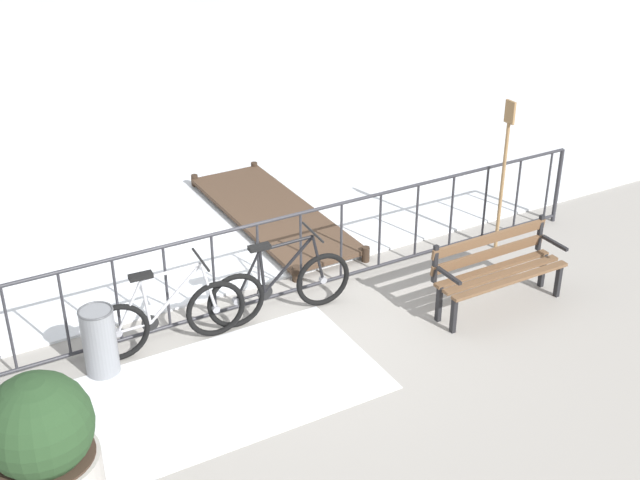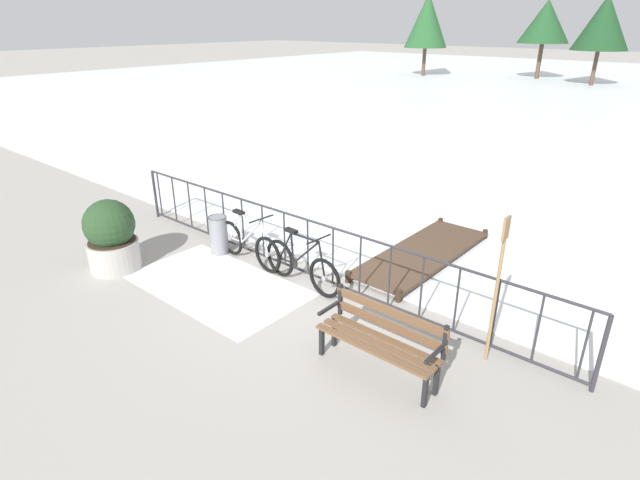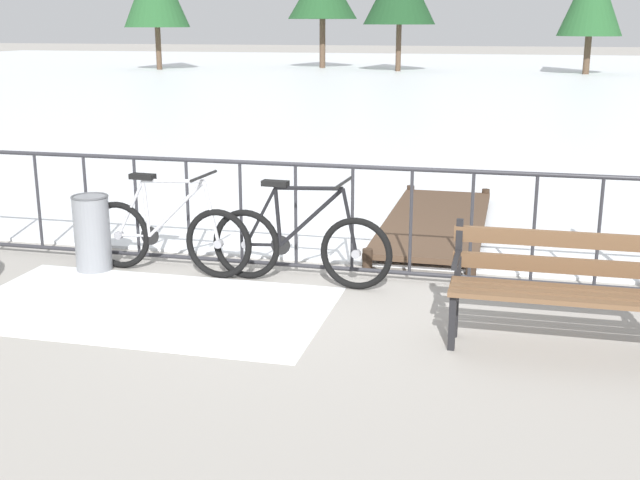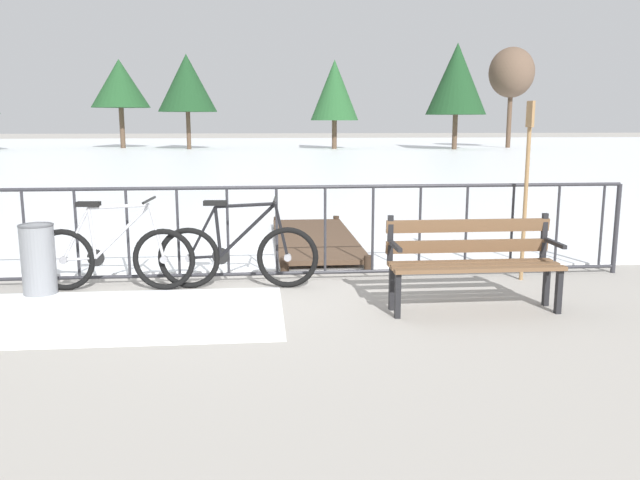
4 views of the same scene
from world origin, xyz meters
The scene contains 10 objects.
ground_plane centered at (0.00, 0.00, 0.00)m, with size 160.00×160.00×0.00m, color #9E9991.
snow_patch centered at (-0.98, -1.20, 0.00)m, with size 3.06×1.74×0.01m, color white.
railing_fence centered at (0.00, 0.00, 0.56)m, with size 9.06×0.06×1.07m.
bicycle_near_railing centered at (-1.19, -0.27, 0.37)m, with size 1.71×0.52×0.97m.
bicycle_second centered at (0.12, -0.30, 0.37)m, with size 1.71×0.52×0.97m.
park_bench centered at (2.35, -1.29, 0.51)m, with size 1.60×0.48×0.89m.
planter_with_shrub centered at (-2.83, -1.95, 0.62)m, with size 0.87×0.87×1.27m.
trash_bin centered at (-1.93, -0.34, 0.37)m, with size 0.35×0.35×0.73m.
oar_upright centered at (3.28, -0.23, 1.14)m, with size 0.04×0.16×1.98m.
wooden_dock centered at (1.13, 1.91, 0.12)m, with size 1.10×3.32×0.20m.
Camera 1 is at (-3.45, -7.45, 5.09)m, focal length 47.07 mm.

